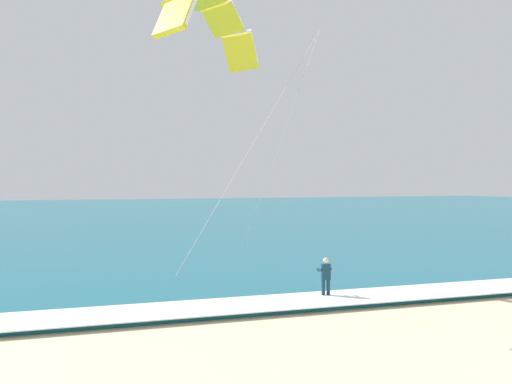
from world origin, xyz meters
TOP-DOWN VIEW (x-y plane):
  - sea at (0.00, 71.16)m, footprint 200.00×120.00m
  - surf_foam at (0.00, 12.16)m, footprint 200.00×2.63m
  - surfboard at (-3.43, 12.71)m, footprint 0.69×1.46m
  - kitesurfer at (-3.43, 12.72)m, footprint 0.58×0.58m
  - kite_primary at (-7.25, 15.82)m, footprint 6.51×6.70m

SIDE VIEW (x-z plane):
  - surfboard at x=-3.43m, z-range -0.02..0.07m
  - sea at x=0.00m, z-range 0.00..0.20m
  - surf_foam at x=0.00m, z-range 0.20..0.24m
  - kitesurfer at x=-3.43m, z-range 0.10..1.79m
  - kite_primary at x=-7.25m, z-range 5.73..17.03m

